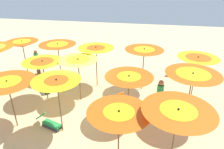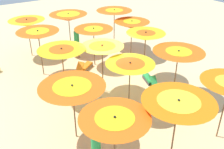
% 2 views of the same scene
% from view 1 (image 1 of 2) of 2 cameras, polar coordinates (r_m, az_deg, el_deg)
% --- Properties ---
extents(ground, '(40.04, 40.04, 0.04)m').
position_cam_1_polar(ground, '(11.02, -8.12, -8.24)').
color(ground, beige).
extents(beach_umbrella_0, '(2.10, 2.10, 2.32)m').
position_cam_1_polar(beach_umbrella_0, '(11.62, 22.35, 3.48)').
color(beach_umbrella_0, brown).
rests_on(beach_umbrella_0, ground).
extents(beach_umbrella_1, '(2.11, 2.11, 2.49)m').
position_cam_1_polar(beach_umbrella_1, '(11.55, 8.75, 5.88)').
color(beach_umbrella_1, brown).
rests_on(beach_umbrella_1, ground).
extents(beach_umbrella_2, '(2.04, 2.04, 2.46)m').
position_cam_1_polar(beach_umbrella_2, '(11.82, -4.39, 6.56)').
color(beach_umbrella_2, brown).
rests_on(beach_umbrella_2, ground).
extents(beach_umbrella_3, '(2.28, 2.28, 2.26)m').
position_cam_1_polar(beach_umbrella_3, '(13.48, -14.58, 7.28)').
color(beach_umbrella_3, brown).
rests_on(beach_umbrella_3, ground).
extents(beach_umbrella_4, '(2.00, 2.00, 2.37)m').
position_cam_1_polar(beach_umbrella_4, '(14.41, -23.30, 7.64)').
color(beach_umbrella_4, brown).
rests_on(beach_umbrella_4, ground).
extents(beach_umbrella_5, '(2.29, 2.29, 2.45)m').
position_cam_1_polar(beach_umbrella_5, '(9.32, 21.09, -0.91)').
color(beach_umbrella_5, brown).
rests_on(beach_umbrella_5, ground).
extents(beach_umbrella_6, '(2.11, 2.11, 2.22)m').
position_cam_1_polar(beach_umbrella_6, '(9.03, 4.64, -1.48)').
color(beach_umbrella_6, brown).
rests_on(beach_umbrella_6, ground).
extents(beach_umbrella_7, '(1.93, 1.93, 2.38)m').
position_cam_1_polar(beach_umbrella_7, '(10.46, -9.21, 3.02)').
color(beach_umbrella_7, brown).
rests_on(beach_umbrella_7, ground).
extents(beach_umbrella_8, '(1.98, 1.98, 2.22)m').
position_cam_1_polar(beach_umbrella_8, '(11.08, -18.43, 2.71)').
color(beach_umbrella_8, brown).
rests_on(beach_umbrella_8, ground).
extents(beach_umbrella_10, '(2.26, 2.26, 2.47)m').
position_cam_1_polar(beach_umbrella_10, '(6.77, 17.53, -10.24)').
color(beach_umbrella_10, brown).
rests_on(beach_umbrella_10, ground).
extents(beach_umbrella_11, '(2.10, 2.10, 2.20)m').
position_cam_1_polar(beach_umbrella_11, '(6.89, 1.90, -11.50)').
color(beach_umbrella_11, brown).
rests_on(beach_umbrella_11, ground).
extents(beach_umbrella_12, '(1.92, 1.92, 2.50)m').
position_cam_1_polar(beach_umbrella_12, '(8.34, -14.82, -2.64)').
color(beach_umbrella_12, brown).
rests_on(beach_umbrella_12, ground).
extents(beach_umbrella_13, '(2.25, 2.25, 2.28)m').
position_cam_1_polar(beach_umbrella_13, '(9.45, -26.61, -2.73)').
color(beach_umbrella_13, brown).
rests_on(beach_umbrella_13, ground).
extents(lounger_0, '(0.70, 1.31, 0.57)m').
position_cam_1_polar(lounger_0, '(9.79, -16.58, -12.57)').
color(lounger_0, '#333338').
rests_on(lounger_0, ground).
extents(lounger_1, '(1.17, 1.14, 0.60)m').
position_cam_1_polar(lounger_1, '(12.66, -18.11, -3.40)').
color(lounger_1, silver).
rests_on(lounger_1, ground).
extents(lounger_2, '(1.32, 1.07, 0.66)m').
position_cam_1_polar(lounger_2, '(10.60, 3.39, -8.00)').
color(lounger_2, olive).
rests_on(lounger_2, ground).
extents(beachgoer_0, '(0.30, 0.30, 1.89)m').
position_cam_1_polar(beachgoer_0, '(9.83, 12.84, -6.17)').
color(beachgoer_0, '#A3704C').
rests_on(beachgoer_0, ground).
extents(beachgoer_1, '(0.30, 0.30, 1.66)m').
position_cam_1_polar(beachgoer_1, '(14.67, -19.79, 3.29)').
color(beachgoer_1, brown).
rests_on(beachgoer_1, ground).
extents(beach_ball, '(0.34, 0.34, 0.34)m').
position_cam_1_polar(beach_ball, '(14.26, 15.19, 0.24)').
color(beach_ball, yellow).
rests_on(beach_ball, ground).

